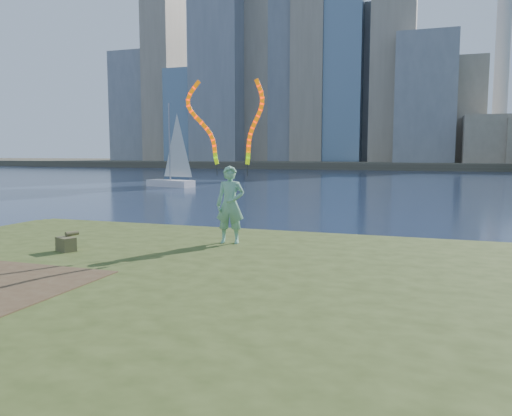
% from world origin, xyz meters
% --- Properties ---
extents(ground, '(320.00, 320.00, 0.00)m').
position_xyz_m(ground, '(0.00, 0.00, 0.00)').
color(ground, '#19253E').
rests_on(ground, ground).
extents(grassy_knoll, '(20.00, 18.00, 0.80)m').
position_xyz_m(grassy_knoll, '(0.00, -2.30, 0.34)').
color(grassy_knoll, '#354418').
rests_on(grassy_knoll, ground).
extents(far_shore, '(320.00, 40.00, 1.20)m').
position_xyz_m(far_shore, '(0.00, 95.00, 0.60)').
color(far_shore, '#464233').
rests_on(far_shore, ground).
extents(woman_with_ribbons, '(2.12, 0.61, 4.22)m').
position_xyz_m(woman_with_ribbons, '(0.24, 1.75, 2.19)').
color(woman_with_ribbons, '#147643').
rests_on(woman_with_ribbons, grassy_knoll).
extents(canvas_bag, '(0.52, 0.58, 0.42)m').
position_xyz_m(canvas_bag, '(-2.84, -0.37, 0.97)').
color(canvas_bag, '#444327').
rests_on(canvas_bag, grassy_knoll).
extents(sailboat, '(4.78, 2.54, 7.21)m').
position_xyz_m(sailboat, '(-16.16, 29.17, 1.24)').
color(sailboat, white).
rests_on(sailboat, ground).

